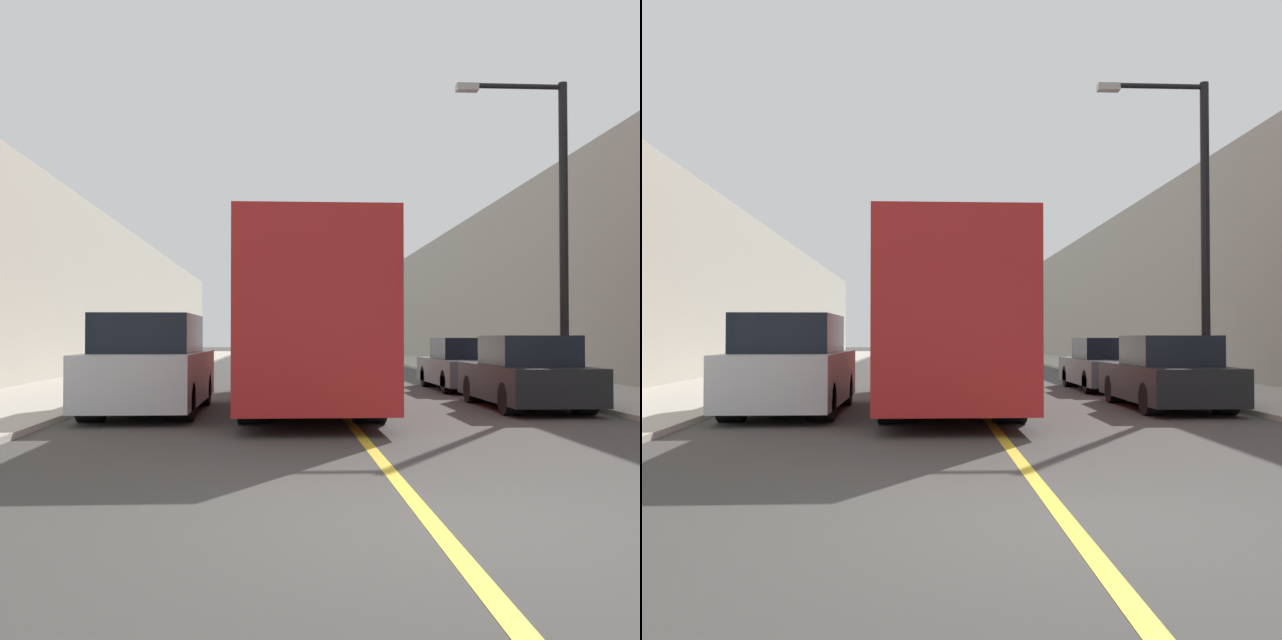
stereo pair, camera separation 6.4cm
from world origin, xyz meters
The scene contains 11 objects.
ground_plane centered at (0.00, 0.00, 0.00)m, with size 200.00×200.00×0.00m, color #3F3D3A.
sidewalk_left centered at (-6.79, 30.00, 0.05)m, with size 3.56×72.00×0.10m, color #B2AA9E.
sidewalk_right centered at (6.79, 30.00, 0.05)m, with size 3.56×72.00×0.10m, color #B2AA9E.
building_row_left centered at (-10.57, 30.00, 3.35)m, with size 4.00×72.00×6.70m, color #B7B2A3.
building_row_right centered at (10.57, 30.00, 3.82)m, with size 4.00×72.00×7.64m, color gray.
road_center_line centered at (0.00, 30.00, 0.00)m, with size 0.16×72.00×0.01m, color gold.
bus centered at (-0.66, 10.29, 1.83)m, with size 2.50×10.55×3.43m.
parked_suv_left centered at (-3.69, 8.89, 0.88)m, with size 1.98×4.92×1.90m.
car_right_near centered at (3.86, 9.41, 0.68)m, with size 1.77×4.32×1.50m.
car_right_mid centered at (3.92, 14.79, 0.66)m, with size 1.81×4.48×1.45m.
street_lamp_right centered at (5.08, 11.05, 4.25)m, with size 2.58×0.24×7.24m.
Camera 2 is at (-1.15, -5.75, 1.48)m, focal length 42.00 mm.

